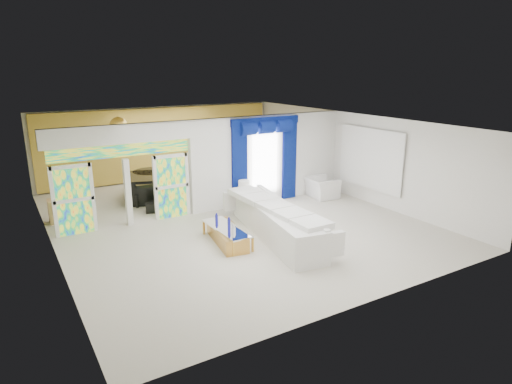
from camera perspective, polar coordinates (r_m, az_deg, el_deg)
floor at (r=13.85m, az=-3.62°, el=-3.39°), size 12.00×12.00×0.00m
dividing_wall at (r=15.33m, az=1.72°, el=4.34°), size 5.70×0.18×3.00m
dividing_header at (r=13.15m, az=-17.08°, el=7.15°), size 4.30×0.18×0.55m
stained_panel_left at (r=13.25m, az=-22.44°, el=-0.96°), size 0.95×0.04×2.00m
stained_panel_right at (r=13.90m, az=-10.82°, el=0.73°), size 0.95×0.04×2.00m
stained_transom at (r=13.23m, az=-16.91°, el=5.12°), size 4.00×0.05×0.35m
window_pane at (r=15.13m, az=1.12°, el=3.99°), size 1.00×0.02×2.30m
blue_drape_left at (r=14.62m, az=-2.15°, el=3.36°), size 0.55×0.10×2.80m
blue_drape_right at (r=15.65m, az=4.30°, el=4.17°), size 0.55×0.10×2.80m
blue_pelmet at (r=14.88m, az=1.21°, el=9.14°), size 2.60×0.12×0.25m
wall_mirror at (r=15.53m, az=14.51°, el=4.17°), size 0.04×2.70×1.90m
gold_curtains at (r=18.78m, az=-12.05°, el=6.13°), size 9.70×0.12×2.90m
white_sofa at (r=12.23m, az=2.52°, el=-3.91°), size 1.70×4.56×0.85m
coffee_table at (r=11.91m, az=-3.75°, el=-5.60°), size 0.93×1.94×0.41m
console_table at (r=14.84m, az=-0.54°, el=-1.26°), size 1.19×0.48×0.39m
table_lamp at (r=14.56m, az=-1.56°, el=0.38°), size 0.36×0.36×0.58m
armchair at (r=16.12m, az=8.43°, el=0.57°), size 1.08×1.20×0.72m
grand_piano at (r=16.14m, az=-14.06°, el=0.57°), size 1.80×2.06×0.88m
piano_bench at (r=14.75m, az=-12.14°, el=-1.87°), size 1.02×0.65×0.32m
tv_console at (r=14.66m, az=-24.21°, el=-2.22°), size 0.50×0.46×0.72m
chandelier at (r=15.61m, az=-17.29°, el=8.12°), size 0.60×0.60×0.60m
decanters at (r=11.85m, az=-3.79°, el=-4.13°), size 0.12×1.06×0.26m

